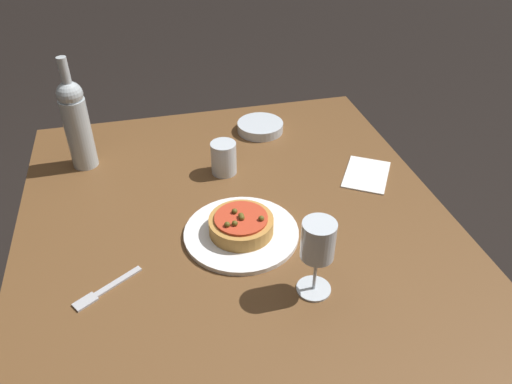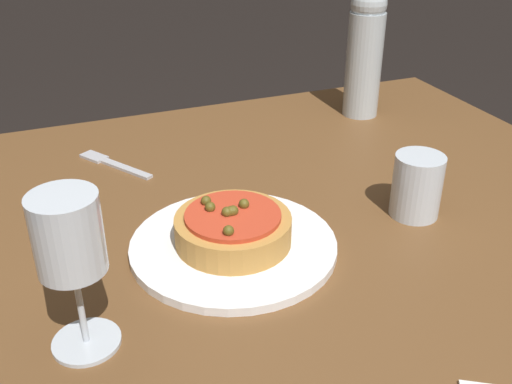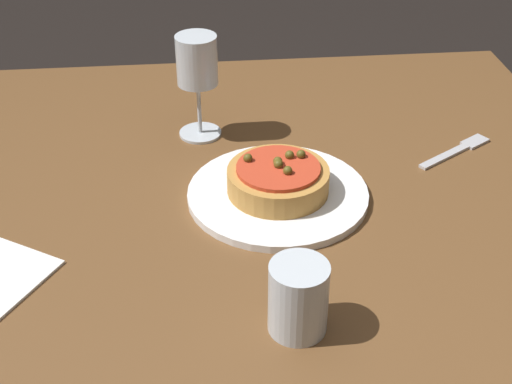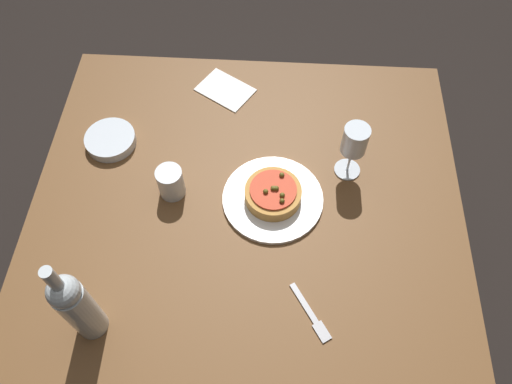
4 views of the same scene
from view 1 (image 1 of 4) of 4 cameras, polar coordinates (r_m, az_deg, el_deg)
The scene contains 9 objects.
dining_table at distance 1.31m, azimuth -2.28°, elevation -5.76°, with size 1.18×1.07×0.73m.
dinner_plate at distance 1.20m, azimuth -1.82°, elevation -4.74°, with size 0.28×0.28×0.01m.
pizza at distance 1.18m, azimuth -1.84°, elevation -3.74°, with size 0.15×0.15×0.05m.
wine_glass at distance 0.99m, azimuth 7.09°, elevation -5.89°, with size 0.07×0.07×0.18m.
wine_bottle at distance 1.47m, azimuth -19.84°, elevation 7.51°, with size 0.07×0.07×0.32m.
water_cup at distance 1.40m, azimuth -3.71°, elevation 3.90°, with size 0.07×0.07×0.09m.
side_bowl at distance 1.61m, azimuth 0.49°, elevation 7.45°, with size 0.15×0.15×0.03m.
fork at distance 1.12m, azimuth -16.96°, elevation -10.69°, with size 0.10×0.15×0.00m.
paper_napkin at distance 1.44m, azimuth 12.51°, elevation 1.97°, with size 0.20×0.19×0.00m.
Camera 1 is at (-0.96, 0.18, 1.52)m, focal length 35.00 mm.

